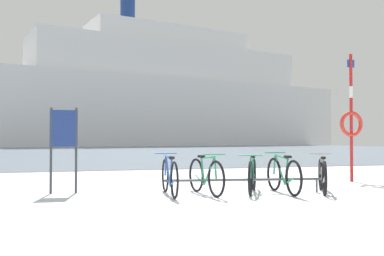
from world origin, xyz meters
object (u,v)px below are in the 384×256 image
bicycle_3 (283,175)px  ferry_ship (175,97)px  rescue_post (351,120)px  bicycle_1 (206,176)px  info_sign (64,136)px  bicycle_0 (169,176)px  bicycle_4 (322,175)px  bicycle_2 (252,176)px

bicycle_3 → ferry_ship: size_ratio=0.03×
bicycle_3 → rescue_post: (2.89, 1.75, 1.23)m
rescue_post → bicycle_1: bearing=-161.4°
bicycle_3 → ferry_ship: ferry_ship is taller
ferry_ship → info_sign: bearing=-105.7°
bicycle_0 → bicycle_4: (3.14, -0.45, -0.01)m
bicycle_0 → bicycle_2: size_ratio=1.18×
bicycle_0 → info_sign: 2.35m
bicycle_0 → bicycle_3: size_ratio=1.04×
bicycle_3 → bicycle_1: bearing=170.9°
rescue_post → ferry_ship: ferry_ship is taller
bicycle_0 → bicycle_3: 2.32m
info_sign → bicycle_1: bearing=-20.2°
ferry_ship → bicycle_1: bearing=-103.1°
bicycle_0 → bicycle_1: (0.72, -0.10, -0.00)m
bicycle_1 → bicycle_3: bicycle_3 is taller
bicycle_2 → bicycle_4: bearing=-12.7°
bicycle_4 → ferry_ship: (12.18, 62.98, 7.58)m
bicycle_4 → bicycle_0: bearing=171.9°
ferry_ship → bicycle_3: bearing=-101.7°
bicycle_0 → bicycle_4: bearing=-8.1°
bicycle_1 → info_sign: info_sign is taller
rescue_post → ferry_ship: size_ratio=0.06×
bicycle_1 → bicycle_4: size_ratio=1.11×
bicycle_3 → info_sign: size_ratio=0.96×
bicycle_0 → bicycle_4: 3.17m
bicycle_2 → bicycle_4: 1.47m
bicycle_1 → info_sign: (-2.73, 1.01, 0.80)m
bicycle_4 → ferry_ship: 64.60m
bicycle_4 → rescue_post: rescue_post is taller
bicycle_2 → bicycle_3: size_ratio=0.88×
bicycle_0 → bicycle_4: bicycle_0 is taller
bicycle_1 → rescue_post: size_ratio=0.50×
bicycle_1 → bicycle_2: bicycle_1 is taller
bicycle_3 → bicycle_4: size_ratio=1.12×
bicycle_0 → bicycle_3: bearing=-8.7°
bicycle_3 → ferry_ship: (13.03, 62.89, 7.57)m
bicycle_2 → rescue_post: (3.47, 1.53, 1.24)m
info_sign → bicycle_0: bearing=-24.3°
bicycle_0 → rescue_post: (5.18, 1.40, 1.23)m
bicycle_0 → bicycle_2: (1.71, -0.12, -0.01)m
bicycle_4 → info_sign: bearing=165.3°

